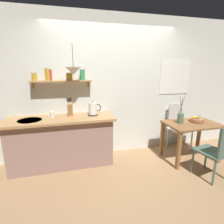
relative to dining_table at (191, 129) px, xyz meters
name	(u,v)px	position (x,y,z in m)	size (l,w,h in m)	color
ground_plane	(121,166)	(-1.36, 0.08, -0.60)	(14.00, 14.00, 0.00)	#A87F56
back_wall	(122,87)	(-1.15, 0.73, 0.75)	(6.80, 0.11, 2.70)	silver
kitchen_counter	(62,141)	(-2.36, 0.40, -0.15)	(1.83, 0.63, 0.89)	gray
wall_shelf	(60,77)	(-2.33, 0.57, 0.96)	(1.05, 0.20, 0.34)	tan
dining_table	(191,129)	(0.00, 0.00, 0.00)	(0.97, 0.65, 0.72)	brown
dining_chair_near	(217,150)	(-0.05, -0.67, -0.10)	(0.48, 0.51, 0.91)	#4C6B5B
dining_chair_far	(178,124)	(0.06, 0.50, -0.06)	(0.49, 0.45, 0.98)	silver
fruit_bowl	(197,119)	(0.14, 0.05, 0.17)	(0.25, 0.25, 0.13)	#BC704C
twig_vase	(180,118)	(-0.22, 0.05, 0.23)	(0.11, 0.11, 0.55)	#567056
electric_kettle	(93,109)	(-1.79, 0.40, 0.41)	(0.26, 0.17, 0.25)	black
knife_block	(70,109)	(-2.19, 0.45, 0.43)	(0.09, 0.18, 0.33)	tan
coffee_mug_by_sink	(53,114)	(-2.48, 0.44, 0.35)	(0.13, 0.08, 0.10)	white
pendant_lamp	(73,71)	(-2.10, 0.37, 1.08)	(0.26, 0.26, 0.49)	black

